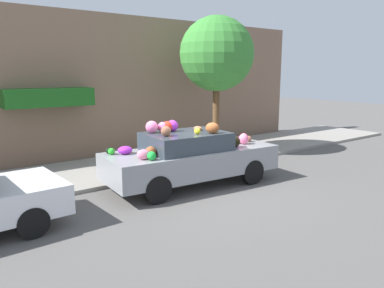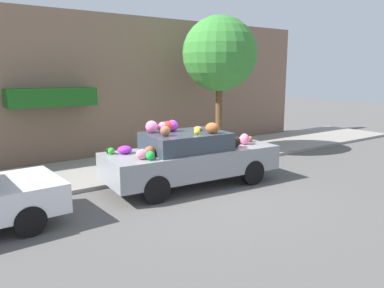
% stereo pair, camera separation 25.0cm
% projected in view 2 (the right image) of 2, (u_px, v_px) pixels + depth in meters
% --- Properties ---
extents(ground_plane, '(60.00, 60.00, 0.00)m').
position_uv_depth(ground_plane, '(194.00, 186.00, 9.82)').
color(ground_plane, '#565451').
extents(sidewalk_curb, '(24.00, 3.20, 0.10)m').
position_uv_depth(sidewalk_curb, '(145.00, 164.00, 11.98)').
color(sidewalk_curb, gray).
rests_on(sidewalk_curb, ground).
extents(building_facade, '(18.00, 1.20, 4.92)m').
position_uv_depth(building_facade, '(110.00, 86.00, 13.24)').
color(building_facade, '#846651').
rests_on(building_facade, ground).
extents(street_tree, '(2.59, 2.59, 4.76)m').
position_uv_depth(street_tree, '(220.00, 54.00, 12.98)').
color(street_tree, brown).
rests_on(street_tree, sidewalk_curb).
extents(fire_hydrant, '(0.20, 0.20, 0.70)m').
position_uv_depth(fire_hydrant, '(118.00, 163.00, 10.42)').
color(fire_hydrant, '#B2B2B7').
rests_on(fire_hydrant, sidewalk_curb).
extents(art_car, '(4.67, 2.02, 1.73)m').
position_uv_depth(art_car, '(191.00, 157.00, 9.71)').
color(art_car, gray).
rests_on(art_car, ground).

